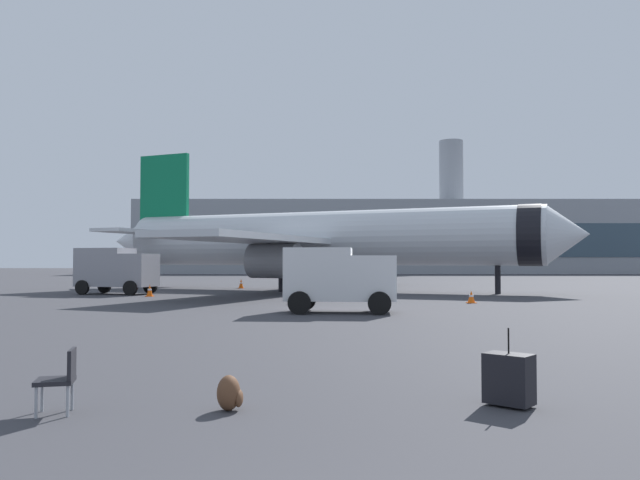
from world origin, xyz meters
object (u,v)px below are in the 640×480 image
at_px(safety_cone_far, 470,297).
at_px(safety_cone_mid, 148,291).
at_px(rolling_suitcase, 507,379).
at_px(traveller_backpack, 228,394).
at_px(safety_cone_near, 239,284).
at_px(service_truck, 114,269).
at_px(safety_cone_outer, 292,297).
at_px(gate_chair, 59,377).
at_px(cargo_van, 337,276).
at_px(airplane_at_gate, 317,239).

bearing_deg(safety_cone_far, safety_cone_mid, 161.36).
xyz_separation_m(rolling_suitcase, traveller_backpack, (-3.89, -0.24, -0.16)).
bearing_deg(safety_cone_near, safety_cone_far, -51.86).
distance_m(safety_cone_mid, rolling_suitcase, 30.70).
distance_m(safety_cone_mid, traveller_backpack, 29.54).
height_order(service_truck, safety_cone_mid, service_truck).
bearing_deg(safety_cone_near, safety_cone_outer, -75.06).
bearing_deg(safety_cone_near, gate_chair, -86.26).
bearing_deg(cargo_van, rolling_suitcase, -83.33).
bearing_deg(safety_cone_far, airplane_at_gate, 119.43).
bearing_deg(airplane_at_gate, safety_cone_mid, -143.12).
bearing_deg(safety_cone_near, cargo_van, -73.50).
xyz_separation_m(cargo_van, safety_cone_near, (-6.82, 23.04, -1.09)).
bearing_deg(airplane_at_gate, cargo_van, -87.54).
bearing_deg(safety_cone_far, safety_cone_outer, -174.53).
height_order(rolling_suitcase, gate_chair, rolling_suitcase).
bearing_deg(cargo_van, gate_chair, -104.21).
height_order(safety_cone_near, safety_cone_outer, safety_cone_near).
height_order(service_truck, safety_cone_outer, service_truck).
bearing_deg(gate_chair, cargo_van, 75.79).
bearing_deg(safety_cone_outer, safety_cone_far, 5.47).
height_order(airplane_at_gate, traveller_backpack, airplane_at_gate).
bearing_deg(gate_chair, traveller_backpack, 4.79).
distance_m(safety_cone_far, safety_cone_outer, 8.75).
bearing_deg(gate_chair, service_truck, 106.83).
distance_m(rolling_suitcase, gate_chair, 6.15).
relative_size(service_truck, safety_cone_mid, 7.39).
height_order(safety_cone_mid, safety_cone_outer, safety_cone_mid).
xyz_separation_m(safety_cone_mid, traveller_backpack, (8.77, -28.21, -0.12)).
bearing_deg(service_truck, gate_chair, -73.17).
distance_m(safety_cone_mid, safety_cone_outer, 11.04).
height_order(service_truck, gate_chair, service_truck).
bearing_deg(rolling_suitcase, cargo_van, 96.67).
xyz_separation_m(safety_cone_outer, traveller_backpack, (0.01, -21.48, -0.09)).
distance_m(cargo_van, traveller_backpack, 16.67).
xyz_separation_m(cargo_van, safety_cone_outer, (-2.00, 4.97, -1.12)).
height_order(service_truck, cargo_van, service_truck).
relative_size(airplane_at_gate, cargo_van, 7.52).
relative_size(cargo_van, safety_cone_outer, 6.88).
bearing_deg(airplane_at_gate, safety_cone_outer, -94.75).
bearing_deg(service_truck, safety_cone_mid, -42.62).
height_order(cargo_van, safety_cone_far, cargo_van).
bearing_deg(gate_chair, rolling_suitcase, 3.99).
height_order(cargo_van, safety_cone_near, cargo_van).
bearing_deg(gate_chair, safety_cone_far, 64.08).
bearing_deg(safety_cone_outer, gate_chair, -95.86).
height_order(safety_cone_outer, gate_chair, gate_chair).
height_order(safety_cone_mid, rolling_suitcase, rolling_suitcase).
xyz_separation_m(safety_cone_near, gate_chair, (2.60, -39.73, 0.14)).
relative_size(safety_cone_mid, rolling_suitcase, 0.64).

